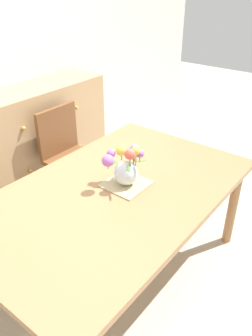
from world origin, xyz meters
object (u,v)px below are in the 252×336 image
Objects in this scene: dining_table at (114,200)px; chair_right at (68,151)px; dresser at (39,139)px; flower_vase at (125,166)px.

chair_right reaches higher than dining_table.
chair_right is 0.43m from dresser.
dresser is (0.47, 1.33, -0.15)m from dining_table.
dresser is 1.44m from flower_vase.
dresser reaches higher than chair_right.
chair_right is (0.45, 0.90, -0.14)m from dining_table.
dining_table is 1.42m from dresser.
flower_vase reaches higher than chair_right.
dresser reaches higher than dining_table.
dining_table is at bearing 63.47° from chair_right.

